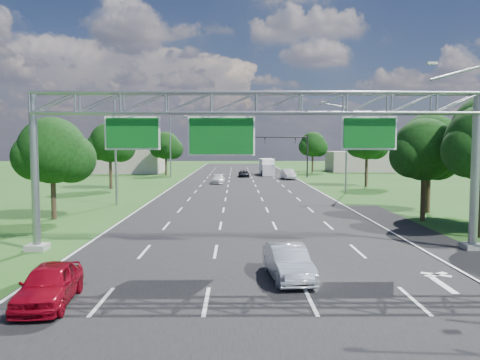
{
  "coord_description": "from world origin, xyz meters",
  "views": [
    {
      "loc": [
        -0.78,
        -11.78,
        5.43
      ],
      "look_at": [
        -0.54,
        14.32,
        3.43
      ],
      "focal_mm": 35.0,
      "sensor_mm": 36.0,
      "label": 1
    }
  ],
  "objects_px": {
    "sign_gantry": "(258,115)",
    "traffic_signal": "(286,146)",
    "box_truck": "(267,167)",
    "red_coupe": "(49,284)",
    "silver_sedan": "(288,262)"
  },
  "relations": [
    {
      "from": "silver_sedan",
      "to": "box_truck",
      "type": "relative_size",
      "value": 0.54
    },
    {
      "from": "red_coupe",
      "to": "box_truck",
      "type": "distance_m",
      "value": 68.48
    },
    {
      "from": "sign_gantry",
      "to": "traffic_signal",
      "type": "xyz_separation_m",
      "value": [
        7.15,
        53.0,
        -1.72
      ]
    },
    {
      "from": "red_coupe",
      "to": "box_truck",
      "type": "bearing_deg",
      "value": 74.82
    },
    {
      "from": "traffic_signal",
      "to": "box_truck",
      "type": "bearing_deg",
      "value": 113.57
    },
    {
      "from": "box_truck",
      "to": "sign_gantry",
      "type": "bearing_deg",
      "value": -97.65
    },
    {
      "from": "sign_gantry",
      "to": "red_coupe",
      "type": "xyz_separation_m",
      "value": [
        -7.45,
        -8.19,
        -6.2
      ]
    },
    {
      "from": "sign_gantry",
      "to": "box_truck",
      "type": "distance_m",
      "value": 59.67
    },
    {
      "from": "sign_gantry",
      "to": "traffic_signal",
      "type": "height_order",
      "value": "sign_gantry"
    },
    {
      "from": "sign_gantry",
      "to": "box_truck",
      "type": "xyz_separation_m",
      "value": [
        4.42,
        59.25,
        -5.52
      ]
    },
    {
      "from": "box_truck",
      "to": "traffic_signal",
      "type": "bearing_deg",
      "value": -69.81
    },
    {
      "from": "sign_gantry",
      "to": "traffic_signal",
      "type": "bearing_deg",
      "value": 82.32
    },
    {
      "from": "sign_gantry",
      "to": "box_truck",
      "type": "height_order",
      "value": "sign_gantry"
    },
    {
      "from": "sign_gantry",
      "to": "traffic_signal",
      "type": "relative_size",
      "value": 1.92
    },
    {
      "from": "sign_gantry",
      "to": "box_truck",
      "type": "relative_size",
      "value": 3.08
    }
  ]
}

